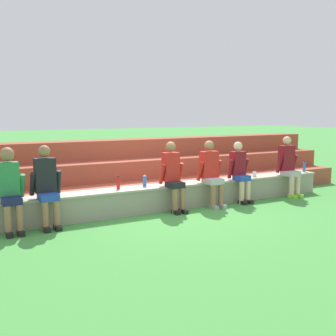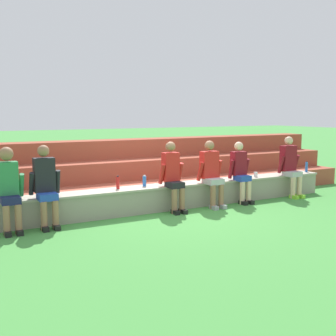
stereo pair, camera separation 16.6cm
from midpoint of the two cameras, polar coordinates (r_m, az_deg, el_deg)
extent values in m
plane|color=#428E3D|center=(8.74, 1.14, -5.71)|extent=(80.00, 80.00, 0.00)
cube|color=gray|center=(8.90, 0.35, -3.84)|extent=(8.11, 0.49, 0.50)
cube|color=#ABA28E|center=(8.85, 0.35, -2.36)|extent=(8.15, 0.53, 0.04)
cube|color=#A14B36|center=(9.59, -1.97, -3.19)|extent=(11.20, 0.64, 0.44)
cube|color=#9C4531|center=(10.12, -3.61, -1.37)|extent=(11.20, 0.64, 0.88)
cube|color=#9A432F|center=(10.66, -5.08, 0.26)|extent=(11.20, 0.64, 1.32)
cylinder|color=#996B4C|center=(7.43, -19.99, -6.57)|extent=(0.11, 0.11, 0.50)
cylinder|color=#996B4C|center=(7.46, -18.60, -6.46)|extent=(0.11, 0.11, 0.50)
cube|color=black|center=(7.44, -19.87, -8.20)|extent=(0.10, 0.22, 0.08)
cube|color=black|center=(7.47, -18.48, -8.08)|extent=(0.10, 0.22, 0.08)
cube|color=#191E47|center=(7.51, -19.57, -4.03)|extent=(0.30, 0.34, 0.12)
cube|color=#2D7F47|center=(7.64, -19.92, -1.31)|extent=(0.33, 0.20, 0.56)
sphere|color=#996B4C|center=(7.59, -20.06, 1.78)|extent=(0.23, 0.23, 0.23)
cylinder|color=#2D7F47|center=(7.68, -18.26, -2.15)|extent=(0.08, 0.23, 0.42)
cylinder|color=#996B4C|center=(7.56, -15.50, -6.16)|extent=(0.11, 0.11, 0.50)
cylinder|color=#996B4C|center=(7.60, -14.08, -6.03)|extent=(0.11, 0.11, 0.50)
cube|color=black|center=(7.57, -15.37, -7.77)|extent=(0.10, 0.22, 0.08)
cube|color=black|center=(7.61, -13.95, -7.63)|extent=(0.10, 0.22, 0.08)
cube|color=#2347B2|center=(7.64, -15.10, -3.67)|extent=(0.32, 0.32, 0.12)
cube|color=black|center=(7.74, -15.50, -0.88)|extent=(0.35, 0.20, 0.60)
sphere|color=#996B4C|center=(7.70, -15.61, 2.20)|extent=(0.20, 0.20, 0.20)
cylinder|color=black|center=(7.70, -17.06, -2.00)|extent=(0.08, 0.23, 0.42)
cylinder|color=black|center=(7.80, -13.82, -1.77)|extent=(0.08, 0.18, 0.43)
cylinder|color=#996B4C|center=(8.45, 1.41, -4.45)|extent=(0.11, 0.11, 0.50)
cylinder|color=#996B4C|center=(8.54, 2.43, -4.33)|extent=(0.11, 0.11, 0.50)
cube|color=black|center=(8.46, 1.55, -5.88)|extent=(0.10, 0.22, 0.08)
cube|color=black|center=(8.55, 2.56, -5.75)|extent=(0.10, 0.22, 0.08)
cube|color=black|center=(8.56, 1.45, -2.23)|extent=(0.28, 0.34, 0.12)
cube|color=red|center=(8.65, 0.88, 0.17)|extent=(0.32, 0.20, 0.57)
sphere|color=#996B4C|center=(8.61, 0.89, 2.85)|extent=(0.20, 0.20, 0.20)
cylinder|color=red|center=(8.55, -0.27, -0.79)|extent=(0.08, 0.22, 0.42)
cylinder|color=red|center=(8.76, 2.13, -0.60)|extent=(0.08, 0.21, 0.42)
cylinder|color=#996B4C|center=(8.92, 6.51, -3.86)|extent=(0.11, 0.11, 0.50)
cylinder|color=#996B4C|center=(9.04, 7.58, -3.73)|extent=(0.11, 0.11, 0.50)
cube|color=#99999E|center=(8.93, 6.64, -5.22)|extent=(0.10, 0.22, 0.08)
cube|color=#99999E|center=(9.05, 7.71, -5.06)|extent=(0.10, 0.22, 0.08)
cube|color=#B2B2B7|center=(9.04, 6.53, -1.75)|extent=(0.34, 0.36, 0.12)
cube|color=red|center=(9.12, 6.00, 0.46)|extent=(0.38, 0.20, 0.56)
sphere|color=#996B4C|center=(9.08, 6.04, 2.99)|extent=(0.21, 0.21, 0.21)
cylinder|color=red|center=(8.99, 4.82, -0.44)|extent=(0.08, 0.22, 0.42)
cylinder|color=red|center=(9.26, 7.27, -0.24)|extent=(0.08, 0.17, 0.43)
cylinder|color=beige|center=(9.45, 10.32, -3.29)|extent=(0.11, 0.11, 0.50)
cylinder|color=beige|center=(9.56, 11.14, -3.18)|extent=(0.11, 0.11, 0.50)
cube|color=black|center=(9.46, 10.44, -4.57)|extent=(0.10, 0.22, 0.08)
cube|color=black|center=(9.57, 11.26, -4.45)|extent=(0.10, 0.22, 0.08)
cube|color=#2347B2|center=(9.55, 10.33, -1.33)|extent=(0.29, 0.29, 0.12)
cube|color=maroon|center=(9.62, 9.80, 0.63)|extent=(0.32, 0.20, 0.52)
sphere|color=beige|center=(9.58, 9.85, 2.86)|extent=(0.20, 0.20, 0.20)
cylinder|color=maroon|center=(9.49, 8.87, -0.15)|extent=(0.08, 0.17, 0.43)
cylinder|color=maroon|center=(9.75, 10.83, 0.01)|extent=(0.08, 0.18, 0.43)
cylinder|color=beige|center=(10.37, 16.67, -2.53)|extent=(0.11, 0.11, 0.50)
cylinder|color=beige|center=(10.52, 17.45, -2.42)|extent=(0.11, 0.11, 0.50)
cube|color=#8CD833|center=(10.38, 16.79, -3.69)|extent=(0.10, 0.22, 0.08)
cube|color=#8CD833|center=(10.53, 17.56, -3.58)|extent=(0.10, 0.22, 0.08)
cube|color=#B2B2B7|center=(10.50, 16.57, -0.73)|extent=(0.33, 0.35, 0.12)
cube|color=maroon|center=(10.56, 16.06, 1.26)|extent=(0.37, 0.20, 0.60)
sphere|color=beige|center=(10.52, 16.15, 3.51)|extent=(0.19, 0.19, 0.19)
cylinder|color=maroon|center=(10.40, 15.20, 0.46)|extent=(0.08, 0.20, 0.43)
cylinder|color=maroon|center=(10.72, 17.00, 0.60)|extent=(0.08, 0.22, 0.42)
cylinder|color=blue|center=(8.66, -2.59, -1.77)|extent=(0.08, 0.08, 0.20)
cylinder|color=white|center=(8.64, -2.60, -1.03)|extent=(0.05, 0.05, 0.02)
cylinder|color=blue|center=(11.26, 18.28, 0.12)|extent=(0.06, 0.06, 0.25)
cylinder|color=black|center=(11.25, 18.31, 0.80)|extent=(0.04, 0.04, 0.02)
cylinder|color=red|center=(8.40, -6.10, -1.96)|extent=(0.07, 0.07, 0.24)
cylinder|color=black|center=(8.38, -6.11, -1.08)|extent=(0.04, 0.04, 0.02)
cylinder|color=silver|center=(10.00, 10.48, -0.54)|extent=(0.08, 0.08, 0.24)
cylinder|color=blue|center=(9.98, 10.49, 0.21)|extent=(0.05, 0.05, 0.02)
cylinder|color=white|center=(10.12, 12.01, -0.84)|extent=(0.08, 0.08, 0.11)
camera|label=1|loc=(0.08, -89.46, 0.07)|focal=46.00mm
camera|label=2|loc=(0.08, 90.54, -0.07)|focal=46.00mm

